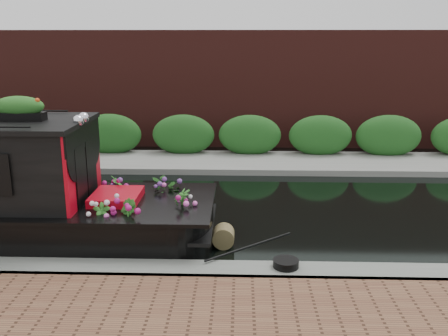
{
  "coord_description": "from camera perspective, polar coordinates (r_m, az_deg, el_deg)",
  "views": [
    {
      "loc": [
        2.03,
        -10.5,
        3.8
      ],
      "look_at": [
        1.69,
        -0.6,
        1.17
      ],
      "focal_mm": 40.0,
      "sensor_mm": 36.0,
      "label": 1
    }
  ],
  "objects": [
    {
      "name": "coiled_mooring_rope",
      "position": [
        8.11,
        7.09,
        -10.77
      ],
      "size": [
        0.41,
        0.41,
        0.12
      ],
      "primitive_type": "cylinder",
      "color": "black",
      "rests_on": "near_bank_coping"
    },
    {
      "name": "far_brick_wall",
      "position": [
        18.22,
        -4.47,
        2.77
      ],
      "size": [
        40.0,
        1.0,
        8.0
      ],
      "primitive_type": "cube",
      "color": "#4C1D19",
      "rests_on": "ground"
    },
    {
      "name": "far_bank_path",
      "position": [
        15.32,
        -5.7,
        0.41
      ],
      "size": [
        40.0,
        2.4,
        0.34
      ],
      "primitive_type": "cube",
      "color": "gray",
      "rests_on": "ground"
    },
    {
      "name": "near_bank_coping",
      "position": [
        8.39,
        -12.55,
        -12.47
      ],
      "size": [
        40.0,
        0.6,
        0.5
      ],
      "primitive_type": "cube",
      "color": "slate",
      "rests_on": "ground"
    },
    {
      "name": "rope_fender",
      "position": [
        9.35,
        -0.05,
        -7.8
      ],
      "size": [
        0.4,
        0.39,
        0.4
      ],
      "primitive_type": "cylinder",
      "rotation": [
        1.57,
        0.0,
        0.0
      ],
      "color": "brown",
      "rests_on": "ground"
    },
    {
      "name": "ground",
      "position": [
        11.35,
        -8.47,
        -4.88
      ],
      "size": [
        80.0,
        80.0,
        0.0
      ],
      "primitive_type": "plane",
      "color": "black",
      "rests_on": "ground"
    },
    {
      "name": "far_hedge",
      "position": [
        16.19,
        -5.28,
        1.21
      ],
      "size": [
        40.0,
        1.1,
        2.8
      ],
      "primitive_type": "cube",
      "color": "#1F541C",
      "rests_on": "ground"
    }
  ]
}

